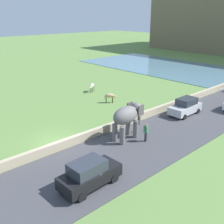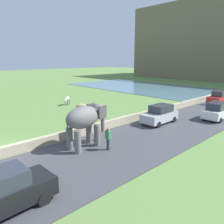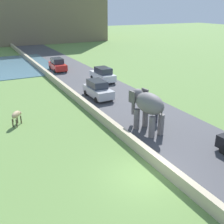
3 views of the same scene
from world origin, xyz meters
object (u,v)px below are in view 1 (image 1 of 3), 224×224
person_beside_elephant (146,132)px  car_silver (185,107)px  car_black (89,174)px  elephant (127,117)px  cow_white (92,86)px  cow_tan (110,96)px

person_beside_elephant → car_silver: size_ratio=0.41×
person_beside_elephant → car_silver: bearing=100.2°
person_beside_elephant → car_silver: car_silver is taller
person_beside_elephant → car_black: 7.45m
elephant → person_beside_elephant: elephant is taller
cow_white → cow_tan: bearing=-14.8°
cow_tan → cow_white: size_ratio=1.00×
car_silver → elephant: bearing=-90.1°
cow_tan → cow_white: bearing=165.2°
car_silver → cow_white: (-13.60, -1.83, -0.06)m
car_silver → cow_white: car_silver is taller
cow_tan → cow_white: same height
car_black → cow_tan: size_ratio=3.05×
elephant → car_silver: size_ratio=0.88×
elephant → cow_tan: size_ratio=2.65×
person_beside_elephant → cow_tan: person_beside_elephant is taller
elephant → cow_tan: elephant is taller
elephant → car_black: 7.32m
car_black → car_silver: bearing=101.7°
cow_tan → car_silver: bearing=20.9°
car_silver → cow_white: 13.72m
cow_tan → person_beside_elephant: bearing=-25.9°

